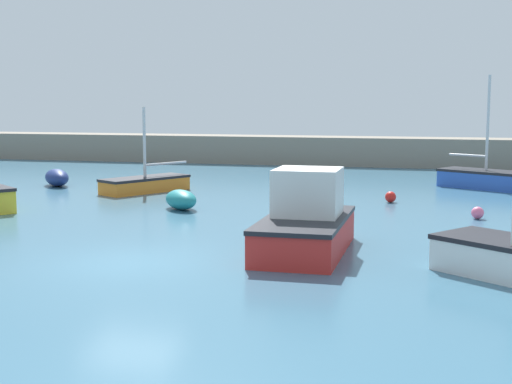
% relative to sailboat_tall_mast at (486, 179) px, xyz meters
% --- Properties ---
extents(ground_plane, '(120.00, 120.00, 0.20)m').
position_rel_sailboat_tall_mast_xyz_m(ground_plane, '(-10.02, -18.83, -0.58)').
color(ground_plane, '#38667F').
extents(harbor_breakwater, '(67.07, 2.76, 1.84)m').
position_rel_sailboat_tall_mast_xyz_m(harbor_breakwater, '(-10.02, 10.86, 0.44)').
color(harbor_breakwater, gray).
rests_on(harbor_breakwater, ground_plane).
extents(sailboat_tall_mast, '(4.65, 3.74, 5.41)m').
position_rel_sailboat_tall_mast_xyz_m(sailboat_tall_mast, '(0.00, 0.00, 0.00)').
color(sailboat_tall_mast, '#2D56B7').
rests_on(sailboat_tall_mast, ground_plane).
extents(dinghy_near_pier, '(2.33, 2.47, 0.84)m').
position_rel_sailboat_tall_mast_xyz_m(dinghy_near_pier, '(-20.52, -4.15, -0.06)').
color(dinghy_near_pier, navy).
rests_on(dinghy_near_pier, ground_plane).
extents(fishing_dinghy_green, '(2.06, 2.17, 0.76)m').
position_rel_sailboat_tall_mast_xyz_m(fishing_dinghy_green, '(-11.94, -9.81, -0.10)').
color(fishing_dinghy_green, teal).
rests_on(fishing_dinghy_green, ground_plane).
extents(motorboat_grey_hull, '(2.21, 4.97, 2.32)m').
position_rel_sailboat_tall_mast_xyz_m(motorboat_grey_hull, '(-5.83, -16.35, 0.36)').
color(motorboat_grey_hull, red).
rests_on(motorboat_grey_hull, ground_plane).
extents(sailboat_short_mast, '(3.39, 4.44, 3.92)m').
position_rel_sailboat_tall_mast_xyz_m(sailboat_short_mast, '(-15.34, -5.27, -0.09)').
color(sailboat_short_mast, orange).
rests_on(sailboat_short_mast, ground_plane).
extents(mooring_buoy_yellow, '(0.45, 0.45, 0.45)m').
position_rel_sailboat_tall_mast_xyz_m(mooring_buoy_yellow, '(-6.25, -7.40, -0.25)').
color(mooring_buoy_yellow, yellow).
rests_on(mooring_buoy_yellow, ground_plane).
extents(mooring_buoy_red, '(0.46, 0.46, 0.46)m').
position_rel_sailboat_tall_mast_xyz_m(mooring_buoy_red, '(-4.13, -5.93, -0.25)').
color(mooring_buoy_red, red).
rests_on(mooring_buoy_red, ground_plane).
extents(mooring_buoy_pink, '(0.44, 0.44, 0.44)m').
position_rel_sailboat_tall_mast_xyz_m(mooring_buoy_pink, '(-0.85, -9.39, -0.26)').
color(mooring_buoy_pink, '#EA668C').
rests_on(mooring_buoy_pink, ground_plane).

